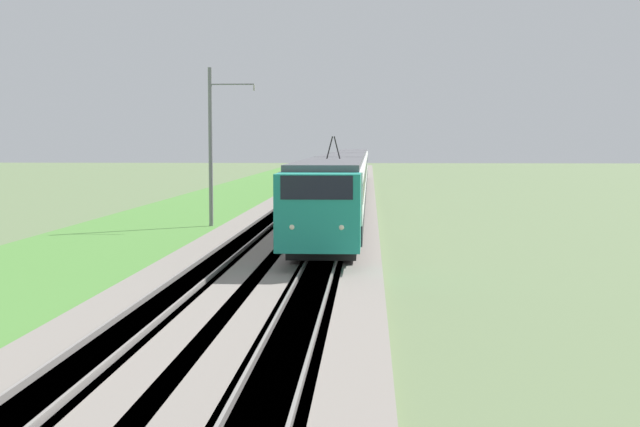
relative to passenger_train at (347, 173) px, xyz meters
The scene contains 7 objects.
ballast_main 18.08m from the passenger_train, 167.45° to the left, with size 240.00×4.40×0.30m.
ballast_adjacent 17.65m from the passenger_train, behind, with size 240.00×4.40×0.30m.
track_main 18.08m from the passenger_train, 167.45° to the left, with size 240.00×1.57×0.45m.
track_adjacent 17.65m from the passenger_train, behind, with size 240.00×1.57×0.45m.
grass_verge 20.50m from the passenger_train, 149.32° to the left, with size 240.00×8.45×0.12m.
passenger_train is the anchor object (origin of this frame).
catenary_mast_mid 22.49m from the passenger_train, 162.18° to the left, with size 0.22×2.56×8.71m.
Camera 1 is at (-1.86, -5.65, 4.68)m, focal length 50.00 mm.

